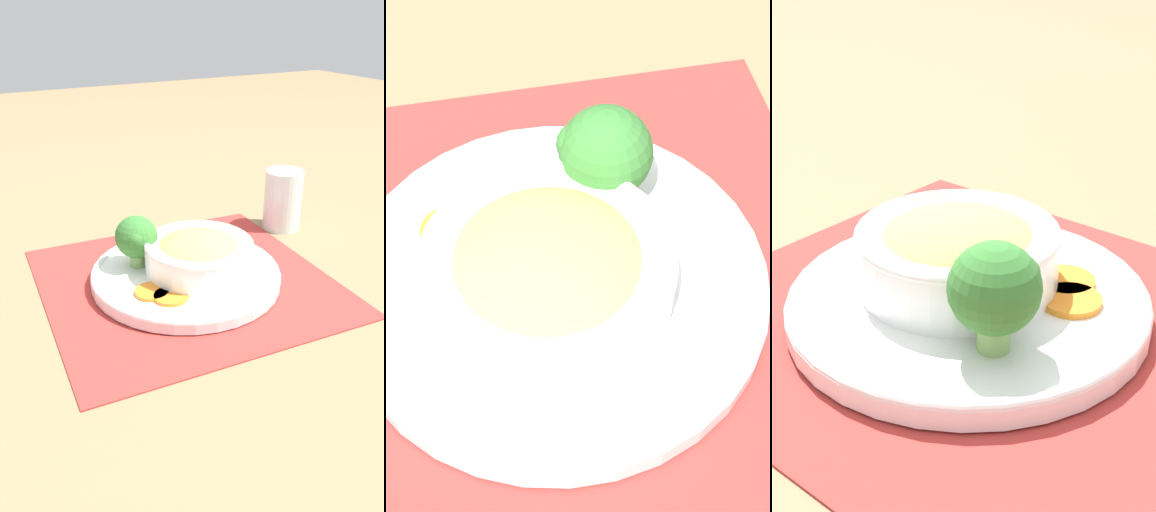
{
  "view_description": "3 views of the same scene",
  "coord_description": "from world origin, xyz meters",
  "views": [
    {
      "loc": [
        -0.6,
        0.31,
        0.39
      ],
      "look_at": [
        -0.01,
        -0.01,
        0.05
      ],
      "focal_mm": 35.0,
      "sensor_mm": 36.0,
      "label": 1
    },
    {
      "loc": [
        -0.08,
        -0.34,
        0.49
      ],
      "look_at": [
        0.01,
        -0.01,
        0.05
      ],
      "focal_mm": 60.0,
      "sensor_mm": 36.0,
      "label": 2
    },
    {
      "loc": [
        0.4,
        0.29,
        0.31
      ],
      "look_at": [
        -0.01,
        -0.01,
        0.05
      ],
      "focal_mm": 50.0,
      "sensor_mm": 36.0,
      "label": 3
    }
  ],
  "objects": [
    {
      "name": "bowl",
      "position": [
        -0.01,
        -0.02,
        0.05
      ],
      "size": [
        0.17,
        0.17,
        0.06
      ],
      "color": "white",
      "rests_on": "plate"
    },
    {
      "name": "ground_plane",
      "position": [
        0.0,
        0.0,
        0.0
      ],
      "size": [
        4.0,
        4.0,
        0.0
      ],
      "primitive_type": "plane",
      "color": "#8C704C"
    },
    {
      "name": "placemat",
      "position": [
        0.0,
        0.0,
        0.0
      ],
      "size": [
        0.44,
        0.46,
        0.0
      ],
      "color": "#B2332D",
      "rests_on": "ground_plane"
    },
    {
      "name": "carrot_slice_middle",
      "position": [
        -0.06,
        0.06,
        0.02
      ],
      "size": [
        0.05,
        0.05,
        0.01
      ],
      "color": "orange",
      "rests_on": "plate"
    },
    {
      "name": "broccoli_floret",
      "position": [
        0.05,
        0.06,
        0.07
      ],
      "size": [
        0.07,
        0.07,
        0.08
      ],
      "color": "#84AD5B",
      "rests_on": "plate"
    },
    {
      "name": "plate",
      "position": [
        0.0,
        0.0,
        0.02
      ],
      "size": [
        0.29,
        0.29,
        0.02
      ],
      "color": "white",
      "rests_on": "placemat"
    },
    {
      "name": "carrot_slice_near",
      "position": [
        -0.04,
        0.07,
        0.02
      ],
      "size": [
        0.05,
        0.05,
        0.01
      ],
      "color": "orange",
      "rests_on": "plate"
    }
  ]
}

